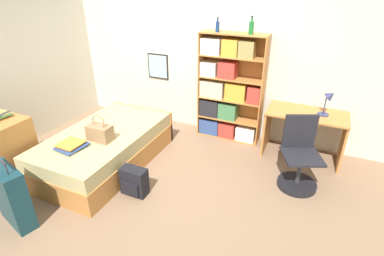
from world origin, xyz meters
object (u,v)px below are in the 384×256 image
handbag (100,132)px  suitcase (12,196)px  dresser (4,149)px  desk (305,127)px  bookcase (227,92)px  desk_lamp (329,99)px  waste_bin (299,150)px  bottle_green (218,26)px  bottle_brown (251,27)px  bed (106,147)px  backpack (134,182)px  book_stack_on_bed (72,145)px  desk_chair (299,165)px

handbag → suitcase: bearing=-102.5°
dresser → desk: dresser is taller
bookcase → desk: bookcase is taller
desk_lamp → waste_bin: (-0.26, -0.07, -0.84)m
suitcase → bottle_green: 3.42m
suitcase → bottle_brown: bearing=58.4°
handbag → bottle_green: (0.99, 1.67, 1.18)m
dresser → desk_lamp: desk_lamp is taller
bed → handbag: (0.12, -0.21, 0.37)m
handbag → bottle_green: size_ratio=1.71×
dresser → desk: bearing=31.4°
backpack → handbag: bearing=160.7°
dresser → suitcase: bearing=-33.1°
handbag → desk_lamp: desk_lamp is taller
bed → desk: desk is taller
dresser → bookcase: (2.29, 2.31, 0.38)m
book_stack_on_bed → bottle_brown: 2.90m
bed → waste_bin: (2.54, 1.29, -0.12)m
suitcase → desk_lamp: size_ratio=2.18×
bottle_green → handbag: bearing=-120.8°
desk → desk_chair: bearing=-87.7°
bottle_brown → suitcase: bearing=-121.6°
bottle_brown → desk: 1.62m
desk → waste_bin: bearing=-104.8°
bookcase → bottle_green: (-0.19, -0.03, 1.00)m
bookcase → desk_lamp: bearing=-5.0°
waste_bin → book_stack_on_bed: bearing=-145.4°
suitcase → waste_bin: (2.68, 2.66, -0.22)m
bottle_brown → backpack: (-0.85, -1.90, -1.64)m
bed → waste_bin: 2.85m
bottle_green → waste_bin: bearing=-6.8°
bookcase → desk: bearing=-6.6°
bed → bottle_green: bottle_green is taller
bottle_green → desk_lamp: 1.88m
bookcase → backpack: (-0.53, -1.92, -0.63)m
dresser → waste_bin: size_ratio=3.26×
desk_chair → backpack: size_ratio=2.57×
desk → handbag: bearing=-147.5°
desk_chair → backpack: bearing=-150.3°
waste_bin → handbag: bearing=-148.3°
bed → bottle_green: (1.11, 1.46, 1.55)m
bottle_green → bottle_brown: bottle_brown is taller
bookcase → book_stack_on_bed: bearing=-124.4°
book_stack_on_bed → desk_chair: (2.67, 1.13, -0.25)m
desk_chair → backpack: 2.10m
bookcase → bottle_brown: 1.06m
suitcase → handbag: bearing=77.5°
dresser → bookcase: bearing=45.2°
desk_lamp → book_stack_on_bed: bearing=-146.8°
backpack → bookcase: bearing=74.5°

